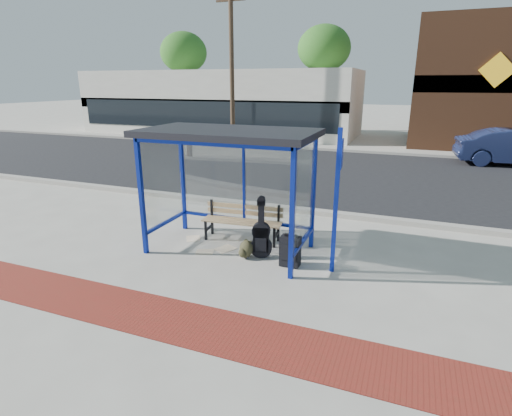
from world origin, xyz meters
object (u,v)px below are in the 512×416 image
at_px(guitar_bag, 261,237).
at_px(backpack, 245,250).
at_px(bench, 243,219).
at_px(suitcase, 290,251).

distance_m(guitar_bag, backpack, 0.40).
bearing_deg(guitar_bag, bench, 119.97).
height_order(bench, guitar_bag, guitar_bag).
relative_size(suitcase, backpack, 1.77).
relative_size(guitar_bag, backpack, 3.26).
bearing_deg(suitcase, backpack, 178.90).
xyz_separation_m(bench, guitar_bag, (0.69, -0.72, -0.03)).
height_order(bench, suitcase, bench).
bearing_deg(backpack, guitar_bag, 47.34).
height_order(guitar_bag, suitcase, guitar_bag).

